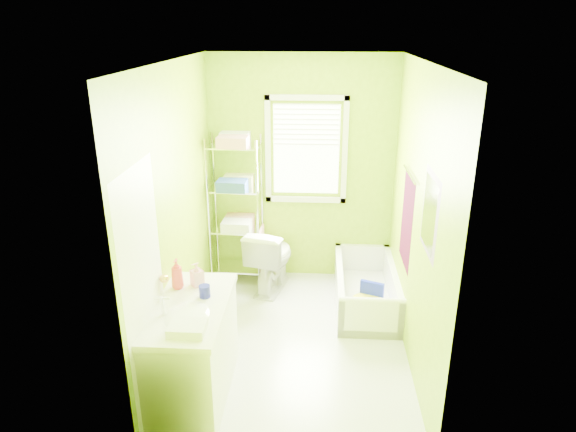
# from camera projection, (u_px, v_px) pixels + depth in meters

# --- Properties ---
(ground) EXTENTS (2.90, 2.90, 0.00)m
(ground) POSITION_uv_depth(u_px,v_px,m) (295.00, 341.00, 4.96)
(ground) COLOR silver
(ground) RESTS_ON ground
(room_envelope) EXTENTS (2.14, 2.94, 2.62)m
(room_envelope) POSITION_uv_depth(u_px,v_px,m) (295.00, 189.00, 4.41)
(room_envelope) COLOR #85AE08
(room_envelope) RESTS_ON ground
(window) EXTENTS (0.92, 0.05, 1.22)m
(window) POSITION_uv_depth(u_px,v_px,m) (306.00, 145.00, 5.71)
(window) COLOR white
(window) RESTS_ON ground
(door) EXTENTS (0.09, 0.80, 2.00)m
(door) POSITION_uv_depth(u_px,v_px,m) (146.00, 299.00, 3.73)
(door) COLOR white
(door) RESTS_ON ground
(right_wall_decor) EXTENTS (0.04, 1.48, 1.17)m
(right_wall_decor) POSITION_uv_depth(u_px,v_px,m) (415.00, 217.00, 4.41)
(right_wall_decor) COLOR #40071E
(right_wall_decor) RESTS_ON ground
(bathtub) EXTENTS (0.64, 1.36, 0.44)m
(bathtub) POSITION_uv_depth(u_px,v_px,m) (366.00, 293.00, 5.55)
(bathtub) COLOR white
(bathtub) RESTS_ON ground
(toilet) EXTENTS (0.59, 0.83, 0.77)m
(toilet) POSITION_uv_depth(u_px,v_px,m) (271.00, 258.00, 5.83)
(toilet) COLOR white
(toilet) RESTS_ON ground
(vanity) EXTENTS (0.57, 1.11, 1.10)m
(vanity) POSITION_uv_depth(u_px,v_px,m) (193.00, 348.00, 4.10)
(vanity) COLOR white
(vanity) RESTS_ON ground
(wire_shelf_unit) EXTENTS (0.60, 0.48, 1.76)m
(wire_shelf_unit) POSITION_uv_depth(u_px,v_px,m) (238.00, 194.00, 5.79)
(wire_shelf_unit) COLOR silver
(wire_shelf_unit) RESTS_ON ground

